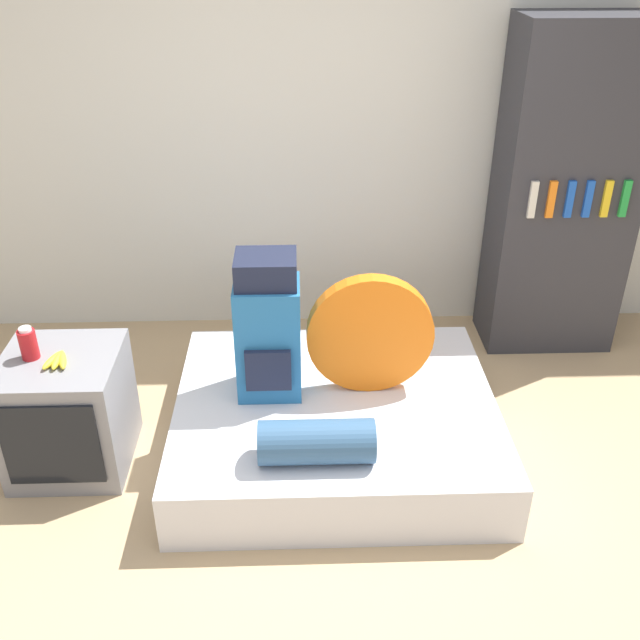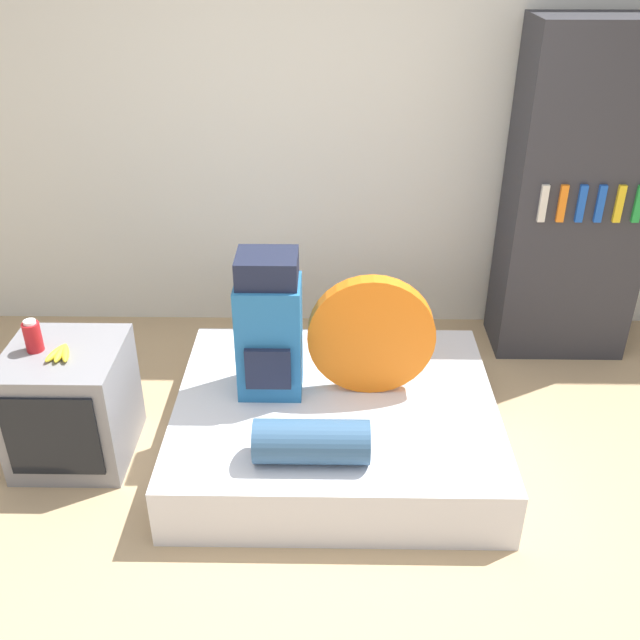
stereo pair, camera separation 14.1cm
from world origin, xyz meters
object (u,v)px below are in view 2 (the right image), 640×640
at_px(sleeping_roll, 311,442).
at_px(bookshelf, 577,197).
at_px(tent_bag, 371,336).
at_px(backpack, 269,327).
at_px(television, 71,404).
at_px(canister, 33,336).

height_order(sleeping_roll, bookshelf, bookshelf).
height_order(tent_bag, sleeping_roll, tent_bag).
relative_size(tent_bag, sleeping_roll, 1.23).
distance_m(backpack, television, 1.04).
bearing_deg(backpack, tent_bag, 0.33).
distance_m(sleeping_roll, television, 1.25).
bearing_deg(canister, sleeping_roll, -17.22).
height_order(backpack, bookshelf, bookshelf).
xyz_separation_m(backpack, tent_bag, (0.49, 0.00, -0.04)).
bearing_deg(bookshelf, sleeping_roll, -134.73).
xyz_separation_m(backpack, bookshelf, (1.70, 0.96, 0.32)).
bearing_deg(backpack, television, -170.97).
xyz_separation_m(sleeping_roll, bookshelf, (1.49, 1.50, 0.57)).
bearing_deg(sleeping_roll, canister, 162.78).
relative_size(sleeping_roll, bookshelf, 0.26).
bearing_deg(sleeping_roll, television, 161.93).
xyz_separation_m(television, bookshelf, (2.67, 1.11, 0.67)).
relative_size(sleeping_roll, television, 0.85).
distance_m(backpack, tent_bag, 0.49).
distance_m(tent_bag, canister, 1.59).
relative_size(tent_bag, canister, 3.88).
height_order(television, canister, canister).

